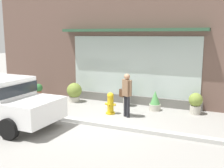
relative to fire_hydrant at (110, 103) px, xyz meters
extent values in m
plane|color=gray|center=(0.13, -1.19, -0.40)|extent=(60.00, 60.00, 0.00)
cube|color=#B2B2AD|center=(0.13, -1.39, -0.34)|extent=(14.00, 0.24, 0.12)
cube|color=brown|center=(0.13, 2.01, 1.97)|extent=(14.00, 0.36, 4.75)
cube|color=#ADBCB7|center=(0.22, 1.81, 1.17)|extent=(5.60, 0.03, 2.58)
cube|color=#2D5138|center=(0.13, 1.66, 2.71)|extent=(6.20, 0.56, 0.12)
cube|color=#605E59|center=(0.13, 1.79, -0.22)|extent=(6.00, 0.20, 0.36)
cylinder|color=gold|center=(0.00, 0.00, -0.37)|extent=(0.35, 0.35, 0.06)
cylinder|color=gold|center=(0.00, 0.00, -0.06)|extent=(0.24, 0.24, 0.56)
sphere|color=gold|center=(0.00, 0.00, 0.29)|extent=(0.25, 0.25, 0.25)
cylinder|color=gold|center=(-0.16, 0.00, -0.03)|extent=(0.10, 0.09, 0.09)
cylinder|color=gold|center=(0.16, 0.00, -0.03)|extent=(0.10, 0.09, 0.09)
cylinder|color=gold|center=(0.00, -0.16, -0.03)|extent=(0.09, 0.10, 0.09)
cylinder|color=#232328|center=(0.63, -0.08, -0.01)|extent=(0.12, 0.12, 0.78)
cylinder|color=#232328|center=(0.76, -0.15, -0.01)|extent=(0.12, 0.12, 0.78)
cube|color=brown|center=(0.69, -0.11, 0.67)|extent=(0.36, 0.32, 0.58)
sphere|color=#A37556|center=(0.69, -0.11, 1.07)|extent=(0.21, 0.21, 0.21)
cylinder|color=brown|center=(0.52, -0.02, 0.68)|extent=(0.08, 0.08, 0.55)
cylinder|color=brown|center=(0.87, -0.21, 0.68)|extent=(0.08, 0.08, 0.55)
cube|color=#472D1E|center=(0.45, 0.05, 0.43)|extent=(0.26, 0.20, 0.28)
cylinder|color=black|center=(-1.54, -1.73, -0.09)|extent=(0.63, 0.19, 0.63)
cylinder|color=black|center=(-1.56, -3.48, -0.09)|extent=(0.63, 0.19, 0.63)
cylinder|color=#B7B2A3|center=(0.15, 1.31, -0.20)|extent=(0.29, 0.29, 0.39)
sphere|color=#2D6B33|center=(0.15, 1.31, 0.18)|extent=(0.43, 0.43, 0.43)
cylinder|color=#B7B2A3|center=(1.40, 1.15, -0.28)|extent=(0.44, 0.44, 0.25)
cone|color=#4C934C|center=(1.40, 1.15, 0.11)|extent=(0.39, 0.39, 0.53)
cylinder|color=#9E6042|center=(-4.30, 1.20, -0.26)|extent=(0.25, 0.25, 0.27)
sphere|color=#2D6B33|center=(-4.30, 1.20, 0.03)|extent=(0.38, 0.38, 0.38)
cylinder|color=#B7B2A3|center=(2.90, 1.27, -0.24)|extent=(0.39, 0.39, 0.33)
sphere|color=olive|center=(2.90, 1.27, 0.15)|extent=(0.52, 0.52, 0.52)
cylinder|color=#B7B2A3|center=(-2.21, 1.05, -0.28)|extent=(0.46, 0.46, 0.24)
sphere|color=olive|center=(-2.21, 1.05, 0.11)|extent=(0.66, 0.66, 0.66)
camera|label=1|loc=(4.04, -8.95, 2.52)|focal=43.52mm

